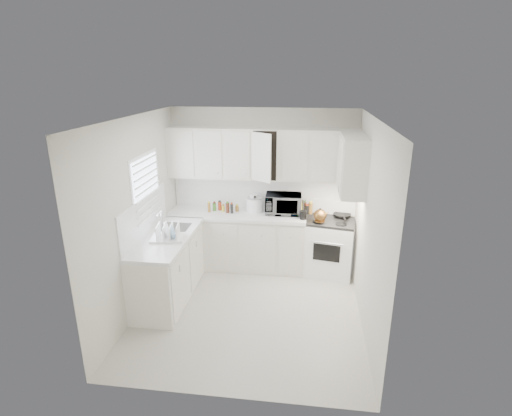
% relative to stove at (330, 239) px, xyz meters
% --- Properties ---
extents(floor, '(3.20, 3.20, 0.00)m').
position_rel_stove_xyz_m(floor, '(-1.12, -1.26, -0.59)').
color(floor, '#B9B5A9').
rests_on(floor, ground).
extents(ceiling, '(3.20, 3.20, 0.00)m').
position_rel_stove_xyz_m(ceiling, '(-1.12, -1.26, 2.01)').
color(ceiling, white).
rests_on(ceiling, ground).
extents(wall_back, '(3.00, 0.00, 3.00)m').
position_rel_stove_xyz_m(wall_back, '(-1.12, 0.34, 0.71)').
color(wall_back, beige).
rests_on(wall_back, ground).
extents(wall_front, '(3.00, 0.00, 3.00)m').
position_rel_stove_xyz_m(wall_front, '(-1.12, -2.86, 0.71)').
color(wall_front, beige).
rests_on(wall_front, ground).
extents(wall_left, '(0.00, 3.20, 3.20)m').
position_rel_stove_xyz_m(wall_left, '(-2.62, -1.26, 0.71)').
color(wall_left, beige).
rests_on(wall_left, ground).
extents(wall_right, '(0.00, 3.20, 3.20)m').
position_rel_stove_xyz_m(wall_right, '(0.38, -1.26, 0.71)').
color(wall_right, beige).
rests_on(wall_right, ground).
extents(window_blinds, '(0.06, 0.96, 1.06)m').
position_rel_stove_xyz_m(window_blinds, '(-2.60, -0.91, 0.96)').
color(window_blinds, white).
rests_on(window_blinds, wall_left).
extents(lower_cabinets_back, '(2.22, 0.60, 0.90)m').
position_rel_stove_xyz_m(lower_cabinets_back, '(-1.51, 0.04, -0.14)').
color(lower_cabinets_back, beige).
rests_on(lower_cabinets_back, floor).
extents(lower_cabinets_left, '(0.60, 1.60, 0.90)m').
position_rel_stove_xyz_m(lower_cabinets_left, '(-2.32, -1.06, -0.14)').
color(lower_cabinets_left, beige).
rests_on(lower_cabinets_left, floor).
extents(countertop_back, '(2.24, 0.64, 0.05)m').
position_rel_stove_xyz_m(countertop_back, '(-1.51, 0.03, 0.34)').
color(countertop_back, silver).
rests_on(countertop_back, lower_cabinets_back).
extents(countertop_left, '(0.64, 1.62, 0.05)m').
position_rel_stove_xyz_m(countertop_left, '(-2.31, -1.06, 0.34)').
color(countertop_left, silver).
rests_on(countertop_left, lower_cabinets_left).
extents(backsplash_back, '(2.98, 0.02, 0.55)m').
position_rel_stove_xyz_m(backsplash_back, '(-1.12, 0.33, 0.64)').
color(backsplash_back, silver).
rests_on(backsplash_back, wall_back).
extents(backsplash_left, '(0.02, 1.60, 0.55)m').
position_rel_stove_xyz_m(backsplash_left, '(-2.61, -1.06, 0.64)').
color(backsplash_left, silver).
rests_on(backsplash_left, wall_left).
extents(upper_cabinets_back, '(3.00, 0.33, 0.80)m').
position_rel_stove_xyz_m(upper_cabinets_back, '(-1.12, 0.18, 0.91)').
color(upper_cabinets_back, beige).
rests_on(upper_cabinets_back, wall_back).
extents(upper_cabinets_right, '(0.33, 0.90, 0.80)m').
position_rel_stove_xyz_m(upper_cabinets_right, '(0.22, -0.44, 0.91)').
color(upper_cabinets_right, beige).
rests_on(upper_cabinets_right, wall_right).
extents(sink, '(0.42, 0.38, 0.30)m').
position_rel_stove_xyz_m(sink, '(-2.31, -0.71, 0.48)').
color(sink, gray).
rests_on(sink, countertop_left).
extents(stove, '(0.86, 0.75, 1.17)m').
position_rel_stove_xyz_m(stove, '(0.00, 0.00, 0.00)').
color(stove, white).
rests_on(stove, floor).
extents(tea_kettle, '(0.25, 0.21, 0.23)m').
position_rel_stove_xyz_m(tea_kettle, '(-0.18, -0.16, 0.47)').
color(tea_kettle, brown).
rests_on(tea_kettle, stove).
extents(frying_pan, '(0.33, 0.50, 0.04)m').
position_rel_stove_xyz_m(frying_pan, '(0.18, 0.16, 0.38)').
color(frying_pan, black).
rests_on(frying_pan, stove).
extents(microwave, '(0.58, 0.34, 0.39)m').
position_rel_stove_xyz_m(microwave, '(-0.76, 0.13, 0.56)').
color(microwave, gray).
rests_on(microwave, countertop_back).
extents(rice_cooker, '(0.31, 0.31, 0.27)m').
position_rel_stove_xyz_m(rice_cooker, '(-1.23, 0.16, 0.50)').
color(rice_cooker, white).
rests_on(rice_cooker, countertop_back).
extents(paper_towel, '(0.12, 0.12, 0.27)m').
position_rel_stove_xyz_m(paper_towel, '(-1.25, 0.21, 0.50)').
color(paper_towel, white).
rests_on(paper_towel, countertop_back).
extents(utensil_crock, '(0.11, 0.11, 0.33)m').
position_rel_stove_xyz_m(utensil_crock, '(-0.44, -0.12, 0.53)').
color(utensil_crock, black).
rests_on(utensil_crock, countertop_back).
extents(dish_rack, '(0.49, 0.40, 0.24)m').
position_rel_stove_xyz_m(dish_rack, '(-2.26, -1.15, 0.49)').
color(dish_rack, white).
rests_on(dish_rack, countertop_left).
extents(spice_left_0, '(0.06, 0.06, 0.13)m').
position_rel_stove_xyz_m(spice_left_0, '(-1.97, 0.16, 0.43)').
color(spice_left_0, olive).
rests_on(spice_left_0, countertop_back).
extents(spice_left_1, '(0.06, 0.06, 0.13)m').
position_rel_stove_xyz_m(spice_left_1, '(-1.89, 0.07, 0.43)').
color(spice_left_1, '#43812B').
rests_on(spice_left_1, countertop_back).
extents(spice_left_2, '(0.06, 0.06, 0.13)m').
position_rel_stove_xyz_m(spice_left_2, '(-1.82, 0.16, 0.43)').
color(spice_left_2, '#A33215').
rests_on(spice_left_2, countertop_back).
extents(spice_left_3, '(0.06, 0.06, 0.13)m').
position_rel_stove_xyz_m(spice_left_3, '(-1.74, 0.07, 0.43)').
color(spice_left_3, yellow).
rests_on(spice_left_3, countertop_back).
extents(spice_left_4, '(0.06, 0.06, 0.13)m').
position_rel_stove_xyz_m(spice_left_4, '(-1.67, 0.16, 0.43)').
color(spice_left_4, '#572818').
rests_on(spice_left_4, countertop_back).
extents(spice_left_5, '(0.06, 0.06, 0.13)m').
position_rel_stove_xyz_m(spice_left_5, '(-1.59, 0.07, 0.43)').
color(spice_left_5, black).
rests_on(spice_left_5, countertop_back).
extents(spice_left_6, '(0.06, 0.06, 0.13)m').
position_rel_stove_xyz_m(spice_left_6, '(-1.52, 0.16, 0.43)').
color(spice_left_6, olive).
rests_on(spice_left_6, countertop_back).
extents(sauce_right_0, '(0.06, 0.06, 0.19)m').
position_rel_stove_xyz_m(sauce_right_0, '(-0.54, 0.20, 0.46)').
color(sauce_right_0, '#A33215').
rests_on(sauce_right_0, countertop_back).
extents(sauce_right_1, '(0.06, 0.06, 0.19)m').
position_rel_stove_xyz_m(sauce_right_1, '(-0.48, 0.14, 0.46)').
color(sauce_right_1, yellow).
rests_on(sauce_right_1, countertop_back).
extents(sauce_right_2, '(0.06, 0.06, 0.19)m').
position_rel_stove_xyz_m(sauce_right_2, '(-0.43, 0.20, 0.46)').
color(sauce_right_2, '#572818').
rests_on(sauce_right_2, countertop_back).
extents(sauce_right_3, '(0.06, 0.06, 0.19)m').
position_rel_stove_xyz_m(sauce_right_3, '(-0.37, 0.14, 0.46)').
color(sauce_right_3, black).
rests_on(sauce_right_3, countertop_back).
extents(sauce_right_4, '(0.06, 0.06, 0.19)m').
position_rel_stove_xyz_m(sauce_right_4, '(-0.32, 0.20, 0.46)').
color(sauce_right_4, olive).
rests_on(sauce_right_4, countertop_back).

